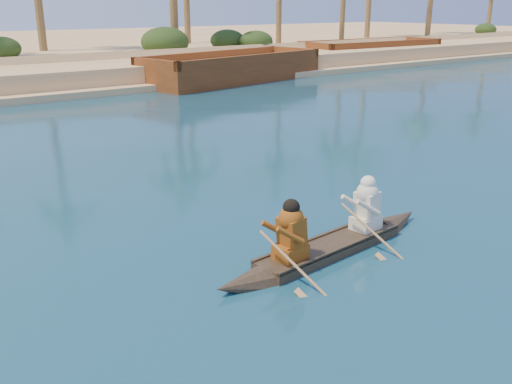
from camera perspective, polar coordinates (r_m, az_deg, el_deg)
sandy_embankment at (r=55.19m, az=-23.67°, el=12.56°), size 150.00×51.00×1.50m
shrub_cluster at (r=40.37m, az=-18.44°, el=12.53°), size 100.00×6.00×2.40m
canoe at (r=11.19m, az=7.43°, el=-4.61°), size 5.66×1.23×1.55m
barge_mid at (r=36.48m, az=-2.34°, el=12.14°), size 12.84×6.30×2.05m
barge_right at (r=50.15m, az=11.44°, el=13.50°), size 12.69×4.72×2.09m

